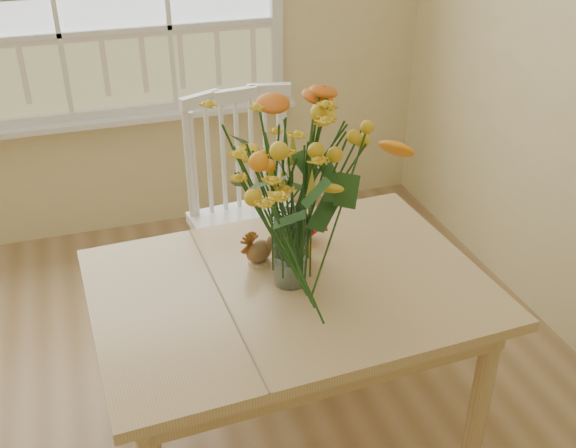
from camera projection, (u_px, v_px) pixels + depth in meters
name	position (u px, v px, depth m)	size (l,w,h in m)	color
dining_table	(290.00, 305.00, 2.32)	(1.35, 1.00, 0.70)	tan
windsor_chair	(248.00, 204.00, 2.99)	(0.54, 0.52, 1.06)	white
flower_vase	(291.00, 181.00, 2.09)	(0.53, 0.53, 0.63)	white
pumpkin	(297.00, 249.00, 2.38)	(0.11, 0.11, 0.09)	orange
turkey_figurine	(259.00, 251.00, 2.35)	(0.12, 0.10, 0.12)	#CCB78C
dark_gourd	(302.00, 230.00, 2.50)	(0.12, 0.09, 0.08)	#38160F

